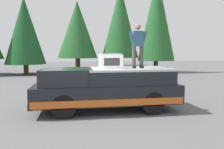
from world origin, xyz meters
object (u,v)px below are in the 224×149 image
pickup_truck (107,88)px  person_on_truck_bed (138,45)px  parked_car_black (133,72)px  compressor_unit (111,61)px

pickup_truck → person_on_truck_bed: person_on_truck_bed is taller
pickup_truck → parked_car_black: 10.11m
pickup_truck → person_on_truck_bed: 2.07m
compressor_unit → parked_car_black: bearing=-19.7°
compressor_unit → parked_car_black: size_ratio=0.20×
compressor_unit → person_on_truck_bed: bearing=-92.4°
person_on_truck_bed → parked_car_black: (9.57, -2.35, -1.97)m
compressor_unit → parked_car_black: compressor_unit is taller
pickup_truck → person_on_truck_bed: bearing=-95.5°
pickup_truck → parked_car_black: size_ratio=1.35×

